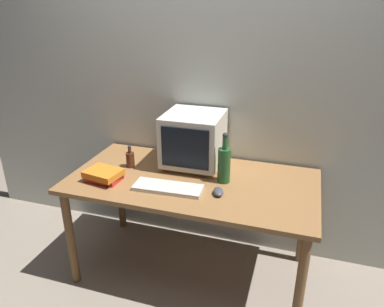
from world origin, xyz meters
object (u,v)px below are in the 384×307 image
object	(u,v)px
bottle_tall	(224,164)
book_stack	(104,175)
keyboard	(168,188)
crt_monitor	(194,139)
computer_mouse	(218,192)
bottle_short	(130,159)

from	to	relation	value
bottle_tall	book_stack	distance (m)	0.76
keyboard	crt_monitor	bearing A→B (deg)	80.89
crt_monitor	book_stack	xyz separation A→B (m)	(-0.47, -0.40, -0.15)
crt_monitor	book_stack	world-z (taller)	crt_monitor
keyboard	book_stack	bearing A→B (deg)	179.07
computer_mouse	bottle_tall	world-z (taller)	bottle_tall
keyboard	computer_mouse	bearing A→B (deg)	3.62
keyboard	computer_mouse	distance (m)	0.31
computer_mouse	book_stack	xyz separation A→B (m)	(-0.73, -0.05, 0.02)
book_stack	bottle_tall	bearing A→B (deg)	16.73
keyboard	bottle_tall	bearing A→B (deg)	31.78
crt_monitor	computer_mouse	bearing A→B (deg)	-52.93
computer_mouse	crt_monitor	bearing A→B (deg)	109.21
keyboard	bottle_short	world-z (taller)	bottle_short
bottle_tall	computer_mouse	bearing A→B (deg)	-87.38
keyboard	computer_mouse	size ratio (longest dim) A/B	4.20
keyboard	bottle_short	xyz separation A→B (m)	(-0.36, 0.22, 0.05)
keyboard	book_stack	distance (m)	0.43
keyboard	bottle_tall	size ratio (longest dim) A/B	1.28
computer_mouse	bottle_short	xyz separation A→B (m)	(-0.67, 0.19, 0.04)
crt_monitor	book_stack	size ratio (longest dim) A/B	1.64
bottle_short	book_stack	world-z (taller)	bottle_short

